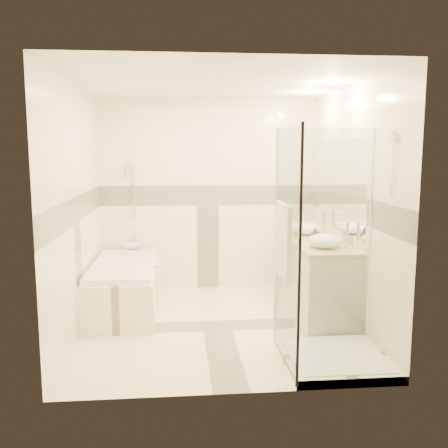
{
  "coord_description": "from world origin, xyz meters",
  "views": [
    {
      "loc": [
        -0.39,
        -5.04,
        1.84
      ],
      "look_at": [
        0.1,
        0.25,
        1.05
      ],
      "focal_mm": 40.0,
      "sensor_mm": 36.0,
      "label": 1
    }
  ],
  "objects": [
    {
      "name": "vessel_sink_near",
      "position": [
        1.1,
        0.68,
        0.93
      ],
      "size": [
        0.38,
        0.38,
        0.15
      ],
      "primitive_type": "ellipsoid",
      "color": "white",
      "rests_on": "vanity"
    },
    {
      "name": "room",
      "position": [
        0.06,
        0.01,
        1.26
      ],
      "size": [
        2.82,
        3.02,
        2.52
      ],
      "color": "#F6EBC4",
      "rests_on": "ground"
    },
    {
      "name": "bathtub",
      "position": [
        -1.02,
        0.65,
        0.31
      ],
      "size": [
        0.75,
        1.7,
        0.56
      ],
      "color": "#FBF0C9",
      "rests_on": "ground"
    },
    {
      "name": "shower_enclosure",
      "position": [
        0.83,
        -0.97,
        0.51
      ],
      "size": [
        0.96,
        0.93,
        2.04
      ],
      "color": "#FBF0C9",
      "rests_on": "ground"
    },
    {
      "name": "amenity_bottle_b",
      "position": [
        1.1,
        0.25,
        0.92
      ],
      "size": [
        0.13,
        0.13,
        0.13
      ],
      "primitive_type": "imported",
      "rotation": [
        0.0,
        0.0,
        0.3
      ],
      "color": "black",
      "rests_on": "vanity"
    },
    {
      "name": "folded_towels",
      "position": [
        1.1,
        1.02,
        0.89
      ],
      "size": [
        0.22,
        0.3,
        0.09
      ],
      "primitive_type": "cube",
      "rotation": [
        0.0,
        0.0,
        0.25
      ],
      "color": "silver",
      "rests_on": "vanity"
    },
    {
      "name": "faucet_near",
      "position": [
        1.32,
        0.68,
        1.01
      ],
      "size": [
        0.11,
        0.03,
        0.27
      ],
      "color": "silver",
      "rests_on": "vanity"
    },
    {
      "name": "vessel_sink_far",
      "position": [
        1.1,
        -0.15,
        0.92
      ],
      "size": [
        0.36,
        0.36,
        0.14
      ],
      "primitive_type": "ellipsoid",
      "color": "white",
      "rests_on": "vanity"
    },
    {
      "name": "vanity",
      "position": [
        1.12,
        0.3,
        0.43
      ],
      "size": [
        0.58,
        1.62,
        0.85
      ],
      "color": "white",
      "rests_on": "ground"
    },
    {
      "name": "amenity_bottle_a",
      "position": [
        1.1,
        0.22,
        0.93
      ],
      "size": [
        0.09,
        0.09,
        0.15
      ],
      "primitive_type": "imported",
      "rotation": [
        0.0,
        0.0,
        0.3
      ],
      "color": "black",
      "rests_on": "vanity"
    },
    {
      "name": "faucet_far",
      "position": [
        1.32,
        -0.15,
        1.0
      ],
      "size": [
        0.11,
        0.03,
        0.26
      ],
      "color": "silver",
      "rests_on": "vanity"
    },
    {
      "name": "rolled_towel",
      "position": [
        -1.0,
        1.41,
        0.61
      ],
      "size": [
        0.21,
        0.1,
        0.1
      ],
      "primitive_type": "cylinder",
      "rotation": [
        0.0,
        1.57,
        0.0
      ],
      "color": "silver",
      "rests_on": "bathtub"
    }
  ]
}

